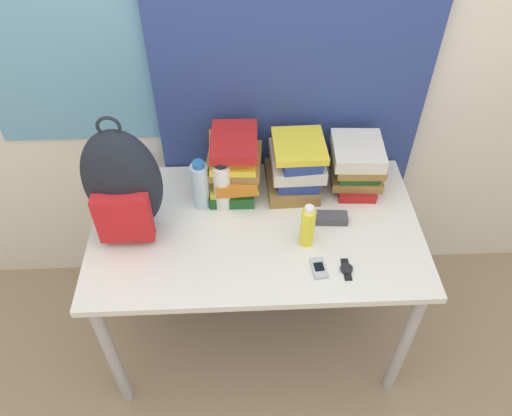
{
  "coord_description": "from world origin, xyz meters",
  "views": [
    {
      "loc": [
        -0.06,
        -0.97,
        2.23
      ],
      "look_at": [
        0.0,
        0.38,
        0.87
      ],
      "focal_mm": 35.0,
      "sensor_mm": 36.0,
      "label": 1
    }
  ],
  "objects_px": {
    "cell_phone": "(319,268)",
    "sunglasses_case": "(329,218)",
    "backpack": "(123,186)",
    "sports_bottle": "(222,186)",
    "book_stack_center": "(296,165)",
    "book_stack_left": "(233,164)",
    "book_stack_right": "(356,164)",
    "sunscreen_bottle": "(308,226)",
    "water_bottle": "(200,185)",
    "wristwatch": "(346,269)"
  },
  "relations": [
    {
      "from": "book_stack_right",
      "to": "cell_phone",
      "type": "bearing_deg",
      "value": -114.59
    },
    {
      "from": "sunscreen_bottle",
      "to": "backpack",
      "type": "bearing_deg",
      "value": 170.81
    },
    {
      "from": "water_bottle",
      "to": "sports_bottle",
      "type": "xyz_separation_m",
      "value": [
        0.09,
        -0.01,
        0.0
      ]
    },
    {
      "from": "water_bottle",
      "to": "cell_phone",
      "type": "distance_m",
      "value": 0.58
    },
    {
      "from": "book_stack_left",
      "to": "cell_phone",
      "type": "distance_m",
      "value": 0.56
    },
    {
      "from": "water_bottle",
      "to": "sunglasses_case",
      "type": "bearing_deg",
      "value": -13.15
    },
    {
      "from": "sunscreen_bottle",
      "to": "sports_bottle",
      "type": "bearing_deg",
      "value": 145.94
    },
    {
      "from": "book_stack_right",
      "to": "sunglasses_case",
      "type": "bearing_deg",
      "value": -122.73
    },
    {
      "from": "cell_phone",
      "to": "wristwatch",
      "type": "height_order",
      "value": "cell_phone"
    },
    {
      "from": "book_stack_left",
      "to": "book_stack_center",
      "type": "distance_m",
      "value": 0.26
    },
    {
      "from": "book_stack_center",
      "to": "sunglasses_case",
      "type": "height_order",
      "value": "book_stack_center"
    },
    {
      "from": "book_stack_left",
      "to": "sports_bottle",
      "type": "distance_m",
      "value": 0.12
    },
    {
      "from": "sunglasses_case",
      "to": "wristwatch",
      "type": "xyz_separation_m",
      "value": [
        0.03,
        -0.25,
        -0.01
      ]
    },
    {
      "from": "book_stack_left",
      "to": "water_bottle",
      "type": "bearing_deg",
      "value": -144.77
    },
    {
      "from": "backpack",
      "to": "sunscreen_bottle",
      "type": "relative_size",
      "value": 2.72
    },
    {
      "from": "sunscreen_bottle",
      "to": "wristwatch",
      "type": "xyz_separation_m",
      "value": [
        0.13,
        -0.14,
        -0.09
      ]
    },
    {
      "from": "sunscreen_bottle",
      "to": "sunglasses_case",
      "type": "relative_size",
      "value": 1.25
    },
    {
      "from": "water_bottle",
      "to": "cell_phone",
      "type": "bearing_deg",
      "value": -39.55
    },
    {
      "from": "water_bottle",
      "to": "sports_bottle",
      "type": "bearing_deg",
      "value": -7.25
    },
    {
      "from": "cell_phone",
      "to": "sunglasses_case",
      "type": "bearing_deg",
      "value": 73.64
    },
    {
      "from": "sports_bottle",
      "to": "cell_phone",
      "type": "relative_size",
      "value": 2.47
    },
    {
      "from": "water_bottle",
      "to": "wristwatch",
      "type": "distance_m",
      "value": 0.66
    },
    {
      "from": "book_stack_right",
      "to": "water_bottle",
      "type": "height_order",
      "value": "water_bottle"
    },
    {
      "from": "book_stack_center",
      "to": "water_bottle",
      "type": "distance_m",
      "value": 0.41
    },
    {
      "from": "book_stack_left",
      "to": "wristwatch",
      "type": "bearing_deg",
      "value": -48.7
    },
    {
      "from": "book_stack_right",
      "to": "cell_phone",
      "type": "distance_m",
      "value": 0.51
    },
    {
      "from": "book_stack_right",
      "to": "water_bottle",
      "type": "bearing_deg",
      "value": -171.57
    },
    {
      "from": "book_stack_left",
      "to": "sunglasses_case",
      "type": "distance_m",
      "value": 0.45
    },
    {
      "from": "book_stack_left",
      "to": "cell_phone",
      "type": "bearing_deg",
      "value": -56.31
    },
    {
      "from": "cell_phone",
      "to": "sunglasses_case",
      "type": "xyz_separation_m",
      "value": [
        0.07,
        0.24,
        0.01
      ]
    },
    {
      "from": "water_bottle",
      "to": "wristwatch",
      "type": "bearing_deg",
      "value": -34.25
    },
    {
      "from": "sunscreen_bottle",
      "to": "wristwatch",
      "type": "distance_m",
      "value": 0.21
    },
    {
      "from": "book_stack_center",
      "to": "book_stack_right",
      "type": "height_order",
      "value": "book_stack_center"
    },
    {
      "from": "book_stack_center",
      "to": "book_stack_left",
      "type": "bearing_deg",
      "value": -178.67
    },
    {
      "from": "backpack",
      "to": "book_stack_left",
      "type": "height_order",
      "value": "backpack"
    },
    {
      "from": "book_stack_center",
      "to": "sports_bottle",
      "type": "relative_size",
      "value": 1.19
    },
    {
      "from": "book_stack_left",
      "to": "sunscreen_bottle",
      "type": "height_order",
      "value": "book_stack_left"
    },
    {
      "from": "book_stack_center",
      "to": "cell_phone",
      "type": "xyz_separation_m",
      "value": [
        0.04,
        -0.46,
        -0.11
      ]
    },
    {
      "from": "book_stack_left",
      "to": "book_stack_center",
      "type": "bearing_deg",
      "value": 1.33
    },
    {
      "from": "cell_phone",
      "to": "book_stack_right",
      "type": "bearing_deg",
      "value": 65.41
    },
    {
      "from": "book_stack_center",
      "to": "sports_bottle",
      "type": "bearing_deg",
      "value": -160.02
    },
    {
      "from": "book_stack_right",
      "to": "wristwatch",
      "type": "relative_size",
      "value": 2.68
    },
    {
      "from": "backpack",
      "to": "sports_bottle",
      "type": "bearing_deg",
      "value": 16.5
    },
    {
      "from": "backpack",
      "to": "cell_phone",
      "type": "height_order",
      "value": "backpack"
    },
    {
      "from": "sunscreen_bottle",
      "to": "wristwatch",
      "type": "bearing_deg",
      "value": -46.55
    },
    {
      "from": "backpack",
      "to": "sunglasses_case",
      "type": "xyz_separation_m",
      "value": [
        0.78,
        -0.0,
        -0.21
      ]
    },
    {
      "from": "sunscreen_bottle",
      "to": "sunglasses_case",
      "type": "distance_m",
      "value": 0.17
    },
    {
      "from": "book_stack_right",
      "to": "sunscreen_bottle",
      "type": "bearing_deg",
      "value": -126.7
    },
    {
      "from": "book_stack_center",
      "to": "water_bottle",
      "type": "height_order",
      "value": "book_stack_center"
    },
    {
      "from": "sports_bottle",
      "to": "wristwatch",
      "type": "xyz_separation_m",
      "value": [
        0.45,
        -0.36,
        -0.11
      ]
    }
  ]
}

